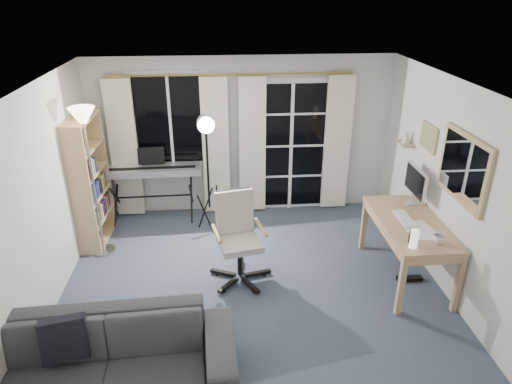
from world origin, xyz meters
TOP-DOWN VIEW (x-y plane):
  - floor at (0.00, 0.00)m, footprint 4.50×4.00m
  - window at (-1.05, 1.97)m, footprint 1.20×0.08m
  - french_door at (0.75, 1.97)m, footprint 1.32×0.09m
  - curtains at (-0.14, 1.88)m, footprint 3.60×0.07m
  - bookshelf at (-2.12, 1.13)m, footprint 0.33×0.84m
  - torchiere_lamp at (-1.95, 0.82)m, footprint 0.39×0.39m
  - keyboard_piano at (-1.35, 1.70)m, footprint 1.46×0.72m
  - studio_light at (-0.51, 1.19)m, footprint 0.34×0.36m
  - office_chair at (-0.17, 0.15)m, footprint 0.76×0.75m
  - desk at (1.88, -0.06)m, footprint 0.72×1.44m
  - monitor at (2.08, 0.39)m, footprint 0.19×0.56m
  - desk_clutter at (1.81, -0.30)m, footprint 0.45×0.88m
  - mug at (1.98, -0.56)m, footprint 0.13×0.10m
  - wall_mirror at (2.22, -0.35)m, footprint 0.04×0.94m
  - framed_print at (2.23, 0.55)m, footprint 0.03×0.42m
  - wall_shelf at (2.16, 1.05)m, footprint 0.16×0.30m
  - sofa at (-1.40, -1.55)m, footprint 2.32×0.78m

SIDE VIEW (x-z plane):
  - floor at x=0.00m, z-range -0.02..0.00m
  - sofa at x=-1.40m, z-range 0.00..0.90m
  - desk_clutter at x=1.81m, z-range 0.12..1.10m
  - office_chair at x=-0.17m, z-range 0.10..1.20m
  - desk at x=1.88m, z-range 0.29..1.07m
  - keyboard_piano at x=-1.35m, z-range 0.27..1.32m
  - mug at x=1.98m, z-range 0.77..0.90m
  - bookshelf at x=-2.12m, z-range -0.05..1.74m
  - french_door at x=0.75m, z-range -0.03..2.08m
  - monitor at x=2.08m, z-range 0.82..1.31m
  - curtains at x=-0.14m, z-range 0.03..2.16m
  - wall_shelf at x=2.16m, z-range 1.32..1.50m
  - studio_light at x=-0.51m, z-range 0.55..2.35m
  - window at x=-1.05m, z-range 0.80..2.20m
  - wall_mirror at x=2.22m, z-range 1.18..1.92m
  - framed_print at x=2.23m, z-range 1.44..1.76m
  - torchiere_lamp at x=-1.95m, z-range 0.61..2.60m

